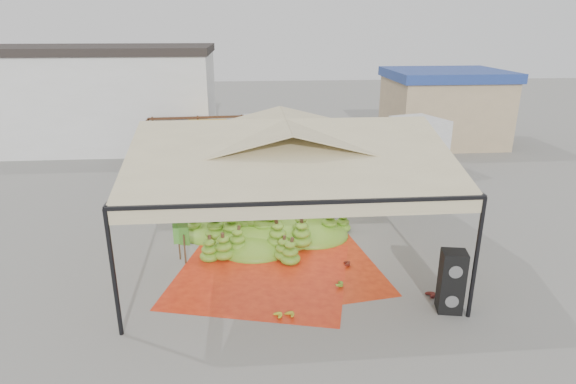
{
  "coord_description": "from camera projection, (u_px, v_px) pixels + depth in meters",
  "views": [
    {
      "loc": [
        -1.07,
        -13.33,
        6.56
      ],
      "look_at": [
        0.2,
        1.5,
        1.3
      ],
      "focal_mm": 30.0,
      "sensor_mm": 36.0,
      "label": 1
    }
  ],
  "objects": [
    {
      "name": "ground",
      "position": [
        286.0,
        248.0,
        14.8
      ],
      "size": [
        90.0,
        90.0,
        0.0
      ],
      "primitive_type": "plane",
      "color": "slate",
      "rests_on": "ground"
    },
    {
      "name": "hand_green",
      "position": [
        336.0,
        282.0,
        12.64
      ],
      "size": [
        0.56,
        0.52,
        0.21
      ],
      "primitive_type": "ellipsoid",
      "rotation": [
        0.0,
        0.0,
        -0.4
      ],
      "color": "#3B7518",
      "rests_on": "ground"
    },
    {
      "name": "truck_left",
      "position": [
        220.0,
        135.0,
        23.43
      ],
      "size": [
        6.54,
        2.57,
        2.2
      ],
      "rotation": [
        0.0,
        0.0,
        0.06
      ],
      "color": "#53331B",
      "rests_on": "ground"
    },
    {
      "name": "hand_yellow_a",
      "position": [
        275.0,
        315.0,
        11.25
      ],
      "size": [
        0.51,
        0.46,
        0.19
      ],
      "primitive_type": "ellipsoid",
      "rotation": [
        0.0,
        0.0,
        0.36
      ],
      "color": "gold",
      "rests_on": "ground"
    },
    {
      "name": "hanging_bunches",
      "position": [
        361.0,
        162.0,
        14.35
      ],
      "size": [
        3.24,
        0.24,
        0.2
      ],
      "color": "#557819",
      "rests_on": "ground"
    },
    {
      "name": "hand_red_a",
      "position": [
        344.0,
        263.0,
        13.68
      ],
      "size": [
        0.49,
        0.41,
        0.21
      ],
      "primitive_type": "ellipsoid",
      "rotation": [
        0.0,
        0.0,
        -0.1
      ],
      "color": "#5A1A14",
      "rests_on": "ground"
    },
    {
      "name": "banana_heap",
      "position": [
        267.0,
        217.0,
        15.56
      ],
      "size": [
        6.76,
        6.05,
        1.22
      ],
      "primitive_type": "ellipsoid",
      "rotation": [
        0.0,
        0.0,
        -0.28
      ],
      "color": "#4A831B",
      "rests_on": "ground"
    },
    {
      "name": "truck_right",
      "position": [
        377.0,
        143.0,
        21.53
      ],
      "size": [
        7.37,
        4.41,
        2.4
      ],
      "rotation": [
        0.0,
        0.0,
        0.31
      ],
      "color": "#4D3319",
      "rests_on": "ground"
    },
    {
      "name": "tarp_left",
      "position": [
        262.0,
        274.0,
        13.25
      ],
      "size": [
        5.49,
        5.33,
        0.01
      ],
      "primitive_type": "cube",
      "rotation": [
        0.0,
        0.0,
        -0.25
      ],
      "color": "red",
      "rests_on": "ground"
    },
    {
      "name": "hand_yellow_b",
      "position": [
        288.0,
        315.0,
        11.27
      ],
      "size": [
        0.52,
        0.49,
        0.19
      ],
      "primitive_type": "ellipsoid",
      "rotation": [
        0.0,
        0.0,
        0.51
      ],
      "color": "gold",
      "rests_on": "ground"
    },
    {
      "name": "canopy_tent",
      "position": [
        286.0,
        144.0,
        13.7
      ],
      "size": [
        8.1,
        8.1,
        4.0
      ],
      "color": "black",
      "rests_on": "ground"
    },
    {
      "name": "tarp_right",
      "position": [
        304.0,
        267.0,
        13.67
      ],
      "size": [
        4.6,
        4.77,
        0.01
      ],
      "primitive_type": "cube",
      "rotation": [
        0.0,
        0.0,
        0.15
      ],
      "color": "#DF4215",
      "rests_on": "ground"
    },
    {
      "name": "banana_leaves",
      "position": [
        180.0,
        259.0,
        14.09
      ],
      "size": [
        0.96,
        1.36,
        3.7
      ],
      "primitive_type": null,
      "color": "#237920",
      "rests_on": "ground"
    },
    {
      "name": "building_tan",
      "position": [
        443.0,
        107.0,
        27.13
      ],
      "size": [
        6.3,
        5.3,
        4.1
      ],
      "color": "tan",
      "rests_on": "ground"
    },
    {
      "name": "vendor",
      "position": [
        287.0,
        185.0,
        17.74
      ],
      "size": [
        0.71,
        0.53,
        1.76
      ],
      "primitive_type": "imported",
      "rotation": [
        0.0,
        0.0,
        2.96
      ],
      "color": "gray",
      "rests_on": "ground"
    },
    {
      "name": "hand_red_b",
      "position": [
        427.0,
        294.0,
        12.08
      ],
      "size": [
        0.5,
        0.42,
        0.23
      ],
      "primitive_type": "ellipsoid",
      "rotation": [
        0.0,
        0.0,
        -0.02
      ],
      "color": "#571713",
      "rests_on": "ground"
    },
    {
      "name": "speaker_stack",
      "position": [
        451.0,
        282.0,
        11.36
      ],
      "size": [
        0.65,
        0.59,
        1.56
      ],
      "rotation": [
        0.0,
        0.0,
        -0.19
      ],
      "color": "black",
      "rests_on": "ground"
    },
    {
      "name": "building_white",
      "position": [
        83.0,
        97.0,
        26.24
      ],
      "size": [
        14.3,
        6.3,
        5.4
      ],
      "color": "silver",
      "rests_on": "ground"
    }
  ]
}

